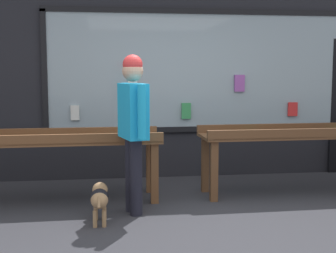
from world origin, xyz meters
TOP-DOWN VIEW (x-y plane):
  - ground_plane at (0.00, 0.00)m, footprint 40.00×40.00m
  - shopfront_facade at (0.08, 2.39)m, footprint 7.02×0.29m
  - display_table_left at (-1.60, 1.14)m, footprint 2.68×0.73m
  - display_table_right at (1.61, 1.14)m, footprint 2.68×0.68m
  - person_browsing at (-0.64, 0.53)m, footprint 0.33×0.67m
  - small_dog at (-1.02, 0.24)m, footprint 0.20×0.59m

SIDE VIEW (x-z plane):
  - ground_plane at x=0.00m, z-range 0.00..0.00m
  - small_dog at x=-1.02m, z-range 0.07..0.46m
  - display_table_left at x=-1.60m, z-range 0.27..1.14m
  - display_table_right at x=1.61m, z-range 0.27..1.16m
  - person_browsing at x=-0.64m, z-range 0.17..1.95m
  - shopfront_facade at x=0.08m, z-range -0.02..3.62m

